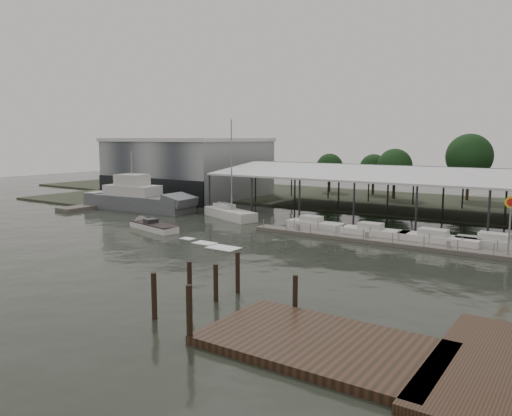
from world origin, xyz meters
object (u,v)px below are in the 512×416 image
Objects in this scene: shell_fuel_sign at (511,215)px; white_sailboat at (229,213)px; speedboat_underway at (151,226)px; grey_trawler at (139,199)px.

white_sailboat reaches higher than shell_fuel_sign.
speedboat_underway is (-2.69, -11.56, -0.26)m from white_sailboat.
grey_trawler is 15.99m from white_sailboat.
speedboat_underway is (-36.39, -7.44, -3.53)m from shell_fuel_sign.
speedboat_underway is (13.23, -10.42, -1.19)m from grey_trawler.
white_sailboat is at bearing -0.59° from grey_trawler.
grey_trawler is 16.88m from speedboat_underway.
shell_fuel_sign is 49.76m from grey_trawler.
shell_fuel_sign is at bearing -8.12° from grey_trawler.
grey_trawler is (-49.62, 2.97, -2.35)m from shell_fuel_sign.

